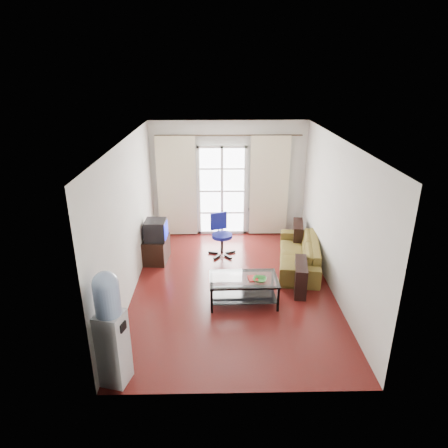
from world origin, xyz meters
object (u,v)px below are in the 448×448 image
Objects in this scene: task_chair at (222,243)px; coffee_table at (244,287)px; crt_tv at (155,230)px; tv_stand at (156,249)px; water_cooler at (111,327)px; sofa at (299,253)px.

coffee_table is at bearing -99.76° from task_chair.
crt_tv reaches higher than coffee_table.
tv_stand is at bearing 136.22° from coffee_table.
tv_stand reaches higher than coffee_table.
tv_stand is 0.43× the size of water_cooler.
sofa is 1.74× the size of coffee_table.
crt_tv is at bearing 172.45° from task_chair.
tv_stand is 3.51m from water_cooler.
sofa is 1.80m from coffee_table.
water_cooler is at bearing -134.12° from coffee_table.
task_chair is (1.36, 0.26, 0.02)m from tv_stand.
water_cooler is (-0.05, -3.46, 0.58)m from tv_stand.
coffee_table is 0.73× the size of water_cooler.
tv_stand is 0.75× the size of task_chair.
sofa is at bearing -3.14° from crt_tv.
crt_tv is (0.00, -0.05, 0.46)m from tv_stand.
coffee_table is 2.37m from crt_tv.
water_cooler is at bearing -85.81° from tv_stand.
task_chair is 0.57× the size of water_cooler.
task_chair reaches higher than coffee_table.
sofa is 1.28× the size of water_cooler.
sofa is 2.94m from tv_stand.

